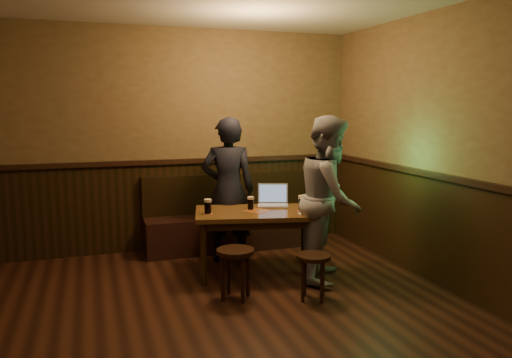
{
  "coord_description": "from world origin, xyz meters",
  "views": [
    {
      "loc": [
        -0.89,
        -3.34,
        1.84
      ],
      "look_at": [
        0.76,
        1.57,
        1.07
      ],
      "focal_mm": 35.0,
      "sensor_mm": 36.0,
      "label": 1
    }
  ],
  "objects": [
    {
      "name": "room",
      "position": [
        0.0,
        0.22,
        1.2
      ],
      "size": [
        5.04,
        6.04,
        2.84
      ],
      "color": "black",
      "rests_on": "ground"
    },
    {
      "name": "stool_right",
      "position": [
        1.08,
        0.8,
        0.35
      ],
      "size": [
        0.4,
        0.4,
        0.44
      ],
      "rotation": [
        0.0,
        0.0,
        0.27
      ],
      "color": "black",
      "rests_on": "ground"
    },
    {
      "name": "pint_mid",
      "position": [
        0.76,
        1.75,
        0.78
      ],
      "size": [
        0.09,
        0.09,
        0.15
      ],
      "color": "#B93316",
      "rests_on": "pub_table"
    },
    {
      "name": "laptop",
      "position": [
        1.07,
        1.89,
        0.77
      ],
      "size": [
        0.42,
        0.37,
        0.24
      ],
      "rotation": [
        0.0,
        0.0,
        -0.34
      ],
      "color": "silver",
      "rests_on": "pub_table"
    },
    {
      "name": "stool_left",
      "position": [
        0.38,
        1.06,
        0.39
      ],
      "size": [
        0.43,
        0.43,
        0.49
      ],
      "rotation": [
        0.0,
        0.0,
        0.23
      ],
      "color": "black",
      "rests_on": "ground"
    },
    {
      "name": "pint_left",
      "position": [
        0.27,
        1.7,
        0.78
      ],
      "size": [
        0.1,
        0.1,
        0.16
      ],
      "color": "#B93316",
      "rests_on": "pub_table"
    },
    {
      "name": "pub_table",
      "position": [
        0.81,
        1.67,
        0.61
      ],
      "size": [
        1.45,
        1.02,
        0.71
      ],
      "rotation": [
        0.0,
        0.0,
        -0.22
      ],
      "color": "#513917",
      "rests_on": "ground"
    },
    {
      "name": "person_suit",
      "position": [
        0.64,
        2.22,
        0.85
      ],
      "size": [
        0.71,
        0.56,
        1.71
      ],
      "primitive_type": "imported",
      "rotation": [
        0.0,
        0.0,
        2.88
      ],
      "color": "black",
      "rests_on": "ground"
    },
    {
      "name": "pint_right",
      "position": [
        1.27,
        1.52,
        0.79
      ],
      "size": [
        0.11,
        0.11,
        0.17
      ],
      "color": "#B93316",
      "rests_on": "pub_table"
    },
    {
      "name": "bench",
      "position": [
        0.81,
        2.75,
        0.31
      ],
      "size": [
        2.2,
        0.5,
        0.95
      ],
      "color": "black",
      "rests_on": "ground"
    },
    {
      "name": "person_grey",
      "position": [
        1.49,
        1.3,
        0.87
      ],
      "size": [
        1.01,
        1.07,
        1.74
      ],
      "primitive_type": "imported",
      "rotation": [
        0.0,
        0.0,
        0.98
      ],
      "color": "gray",
      "rests_on": "ground"
    },
    {
      "name": "menu",
      "position": [
        1.28,
        1.35,
        0.71
      ],
      "size": [
        0.22,
        0.15,
        0.0
      ],
      "primitive_type": "cube",
      "rotation": [
        0.0,
        0.0,
        -0.0
      ],
      "color": "silver",
      "rests_on": "pub_table"
    }
  ]
}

